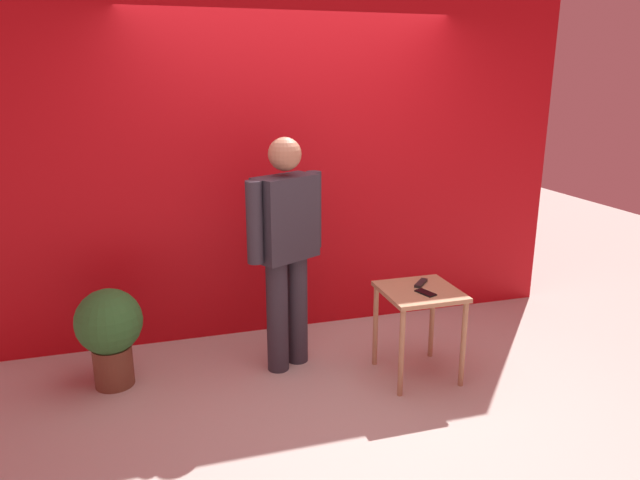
% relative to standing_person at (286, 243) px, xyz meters
% --- Properties ---
extents(ground_plane, '(12.00, 12.00, 0.00)m').
position_rel_standing_person_xyz_m(ground_plane, '(0.24, -0.57, -0.92)').
color(ground_plane, '#B7B2A8').
extents(back_wall_red, '(4.59, 0.12, 2.72)m').
position_rel_standing_person_xyz_m(back_wall_red, '(0.24, 0.70, 0.43)').
color(back_wall_red, '#B70D15').
rests_on(back_wall_red, ground_plane).
extents(standing_person, '(0.62, 0.40, 1.65)m').
position_rel_standing_person_xyz_m(standing_person, '(0.00, 0.00, 0.00)').
color(standing_person, '#2D2D38').
rests_on(standing_person, ground_plane).
extents(side_table, '(0.51, 0.51, 0.64)m').
position_rel_standing_person_xyz_m(side_table, '(0.83, -0.40, -0.39)').
color(side_table, tan).
rests_on(side_table, ground_plane).
extents(cell_phone, '(0.11, 0.16, 0.01)m').
position_rel_standing_person_xyz_m(cell_phone, '(0.83, -0.48, -0.28)').
color(cell_phone, black).
rests_on(cell_phone, side_table).
extents(tv_remote, '(0.15, 0.15, 0.02)m').
position_rel_standing_person_xyz_m(tv_remote, '(0.88, -0.31, -0.28)').
color(tv_remote, black).
rests_on(tv_remote, side_table).
extents(potted_plant, '(0.44, 0.44, 0.69)m').
position_rel_standing_person_xyz_m(potted_plant, '(-1.20, 0.06, -0.52)').
color(potted_plant, brown).
rests_on(potted_plant, ground_plane).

